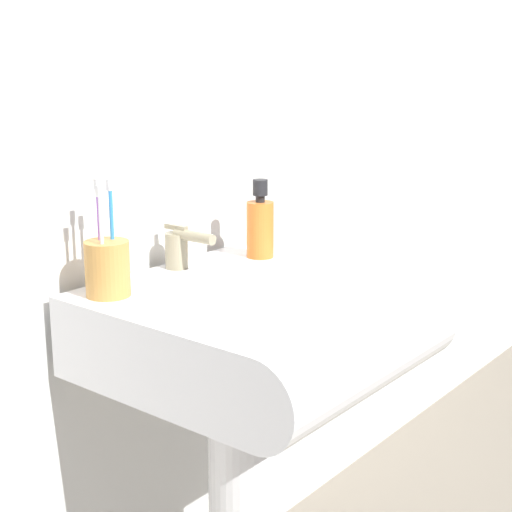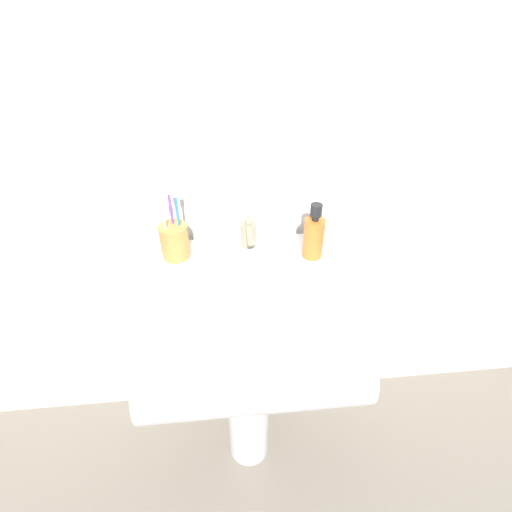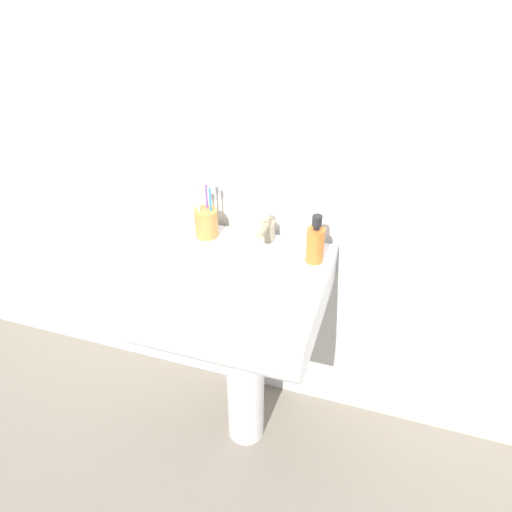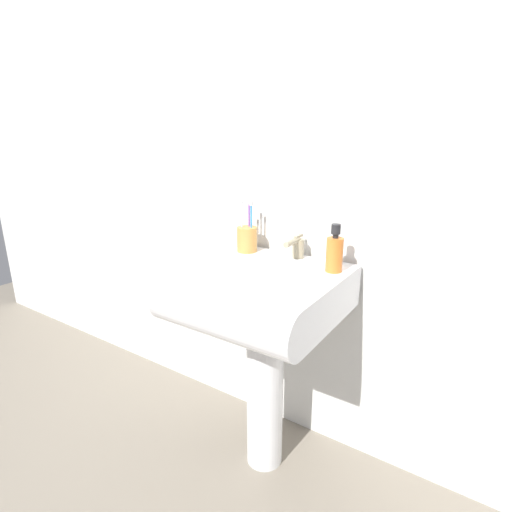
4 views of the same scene
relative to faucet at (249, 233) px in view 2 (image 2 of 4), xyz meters
name	(u,v)px [view 2 (image 2 of 4)]	position (x,y,z in m)	size (l,w,h in m)	color
ground_plane	(249,447)	(-0.02, -0.19, -0.87)	(6.00, 6.00, 0.00)	gray
wall_back	(235,110)	(-0.02, 0.10, 0.33)	(5.00, 0.05, 2.40)	silver
sink_pedestal	(248,396)	(-0.02, -0.19, -0.54)	(0.14, 0.14, 0.67)	white
sink_basin	(248,323)	(-0.02, -0.24, -0.12)	(0.53, 0.55, 0.15)	white
faucet	(249,233)	(0.00, 0.00, 0.00)	(0.05, 0.13, 0.09)	tan
toothbrush_cup	(175,240)	(-0.21, -0.03, 0.01)	(0.08, 0.08, 0.21)	#D19347
soap_bottle	(314,236)	(0.18, -0.06, 0.02)	(0.06, 0.06, 0.17)	orange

